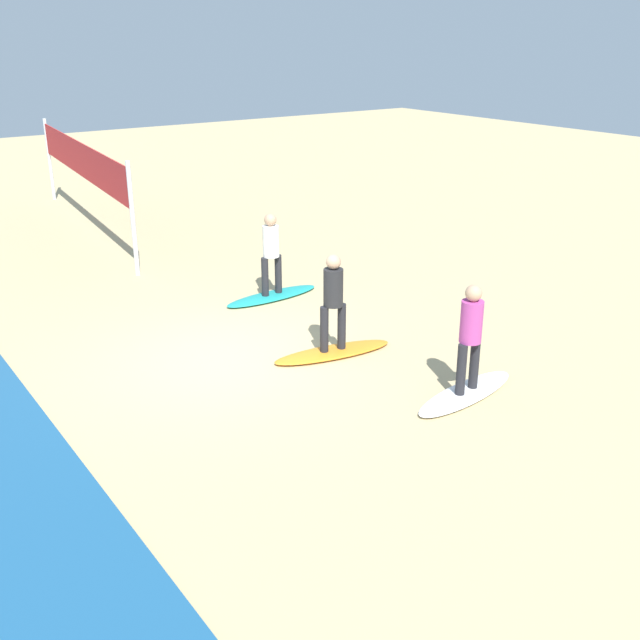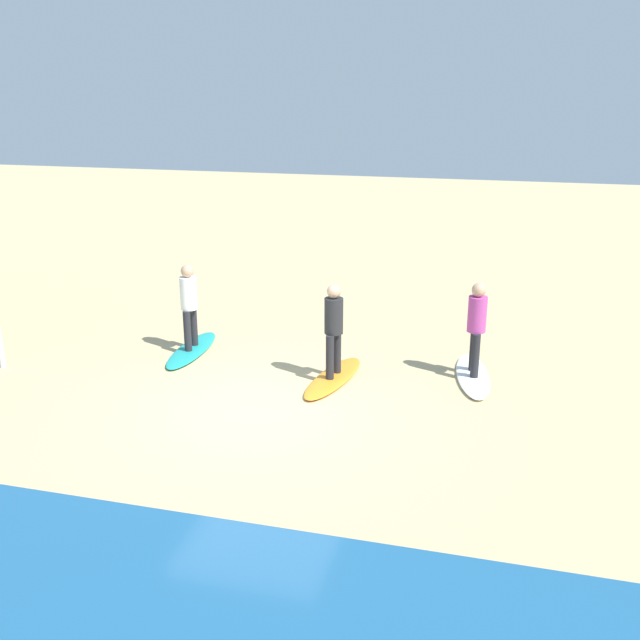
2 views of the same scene
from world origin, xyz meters
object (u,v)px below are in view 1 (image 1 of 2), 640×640
at_px(surfboard_white, 466,393).
at_px(surfer_orange, 333,296).
at_px(surfer_white, 471,331).
at_px(surfboard_teal, 272,296).
at_px(surfer_teal, 271,248).
at_px(volleyball_net, 81,163).
at_px(surfboard_orange, 333,352).

xyz_separation_m(surfboard_white, surfer_orange, (2.35, 0.72, 0.99)).
xyz_separation_m(surfer_white, surfboard_teal, (5.32, 0.06, -0.99)).
xyz_separation_m(surfboard_white, surfer_teal, (5.32, 0.06, 0.99)).
distance_m(surfer_orange, surfboard_teal, 3.20).
bearing_deg(volleyball_net, surfer_orange, -177.25).
relative_size(surfboard_white, surfer_white, 1.28).
bearing_deg(surfboard_white, surfer_white, -0.00).
height_order(surfboard_white, surfboard_teal, same).
xyz_separation_m(surfer_white, volleyball_net, (12.80, 1.22, 0.75)).
bearing_deg(surfer_white, surfer_orange, 16.95).
xyz_separation_m(surfer_white, surfboard_orange, (2.35, 0.72, -0.99)).
distance_m(surfboard_white, surfer_teal, 5.42).
height_order(surfer_teal, volleyball_net, volleyball_net).
relative_size(surfboard_teal, surfer_teal, 1.28).
bearing_deg(surfer_orange, surfer_white, -163.05).
height_order(surfboard_orange, surfer_teal, surfer_teal).
xyz_separation_m(surfboard_teal, surfer_teal, (-0.00, 0.00, 0.99)).
height_order(surfer_white, surfer_teal, same).
distance_m(surfboard_white, surfer_orange, 2.65).
relative_size(surfboard_white, surfer_orange, 1.28).
distance_m(surfboard_teal, surfer_teal, 0.99).
bearing_deg(surfboard_teal, volleyball_net, -83.75).
height_order(surfboard_white, volleyball_net, volleyball_net).
bearing_deg(surfboard_teal, surfer_teal, 42.41).
xyz_separation_m(surfboard_orange, surfer_teal, (2.97, -0.66, 0.99)).
bearing_deg(surfer_orange, volleyball_net, 2.75).
relative_size(surfboard_white, surfboard_orange, 1.00).
bearing_deg(surfer_white, surfboard_orange, 16.95).
bearing_deg(surfer_orange, surfboard_orange, 0.00).
relative_size(surfer_white, surfer_orange, 1.00).
xyz_separation_m(surfer_orange, surfboard_teal, (2.97, -0.66, -0.99)).
height_order(surfboard_orange, surfboard_teal, same).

